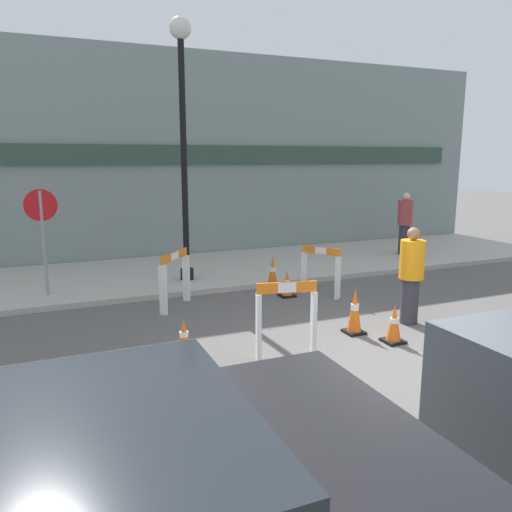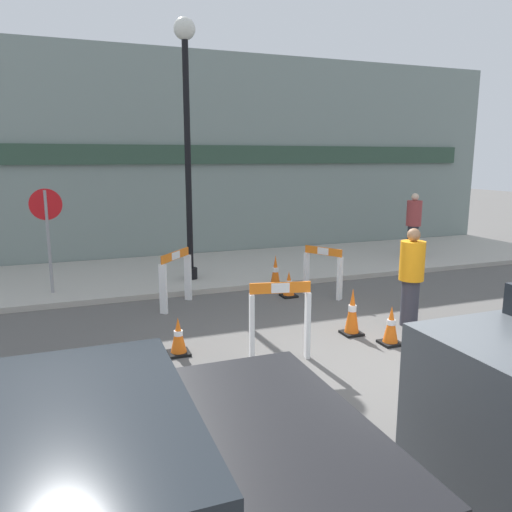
% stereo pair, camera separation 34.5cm
% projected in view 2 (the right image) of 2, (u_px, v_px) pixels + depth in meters
% --- Properties ---
extents(ground_plane, '(60.00, 60.00, 0.00)m').
position_uv_depth(ground_plane, '(397.00, 372.00, 6.44)').
color(ground_plane, '#565451').
extents(sidewalk_slab, '(18.00, 3.84, 0.11)m').
position_uv_depth(sidewalk_slab, '(238.00, 267.00, 12.32)').
color(sidewalk_slab, '#ADA89E').
rests_on(sidewalk_slab, ground_plane).
extents(storefront_facade, '(18.00, 0.22, 5.50)m').
position_uv_depth(storefront_facade, '(214.00, 156.00, 13.63)').
color(storefront_facade, gray).
rests_on(storefront_facade, ground_plane).
extents(streetlamp_post, '(0.44, 0.44, 5.36)m').
position_uv_depth(streetlamp_post, '(187.00, 117.00, 10.27)').
color(streetlamp_post, black).
rests_on(streetlamp_post, sidewalk_slab).
extents(stop_sign, '(0.60, 0.08, 2.03)m').
position_uv_depth(stop_sign, '(47.00, 224.00, 9.55)').
color(stop_sign, gray).
rests_on(stop_sign, sidewalk_slab).
extents(barricade_0, '(0.53, 0.79, 0.99)m').
position_uv_depth(barricade_0, '(323.00, 270.00, 9.86)').
color(barricade_0, white).
rests_on(barricade_0, ground_plane).
extents(barricade_1, '(0.75, 0.84, 1.04)m').
position_uv_depth(barricade_1, '(176.00, 276.00, 9.17)').
color(barricade_1, white).
rests_on(barricade_1, ground_plane).
extents(barricade_2, '(0.84, 0.30, 1.09)m').
position_uv_depth(barricade_2, '(280.00, 318.00, 6.75)').
color(barricade_2, white).
rests_on(barricade_2, ground_plane).
extents(traffic_cone_0, '(0.30, 0.30, 0.72)m').
position_uv_depth(traffic_cone_0, '(275.00, 273.00, 10.46)').
color(traffic_cone_0, black).
rests_on(traffic_cone_0, ground_plane).
extents(traffic_cone_1, '(0.30, 0.30, 0.74)m').
position_uv_depth(traffic_cone_1, '(352.00, 312.00, 7.75)').
color(traffic_cone_1, black).
rests_on(traffic_cone_1, ground_plane).
extents(traffic_cone_2, '(0.30, 0.30, 0.52)m').
position_uv_depth(traffic_cone_2, '(289.00, 285.00, 9.89)').
color(traffic_cone_2, black).
rests_on(traffic_cone_2, ground_plane).
extents(traffic_cone_3, '(0.30, 0.30, 0.54)m').
position_uv_depth(traffic_cone_3, '(178.00, 337.00, 6.97)').
color(traffic_cone_3, black).
rests_on(traffic_cone_3, ground_plane).
extents(traffic_cone_4, '(0.30, 0.30, 0.59)m').
position_uv_depth(traffic_cone_4, '(391.00, 326.00, 7.35)').
color(traffic_cone_4, black).
rests_on(traffic_cone_4, ground_plane).
extents(person_worker, '(0.54, 0.54, 1.61)m').
position_uv_depth(person_worker, '(411.00, 275.00, 8.09)').
color(person_worker, '#33333D').
rests_on(person_worker, ground_plane).
extents(person_pedestrian, '(0.49, 0.49, 1.68)m').
position_uv_depth(person_pedestrian, '(414.00, 223.00, 13.39)').
color(person_pedestrian, '#33333D').
rests_on(person_pedestrian, sidewalk_slab).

